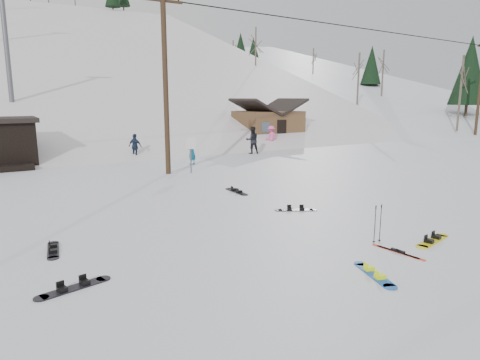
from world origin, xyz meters
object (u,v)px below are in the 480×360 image
hero_snowboard (374,274)px  cabin (268,125)px  utility_pole (165,80)px  hero_skis (398,252)px

hero_snowboard → cabin: bearing=-11.4°
utility_pole → hero_skis: size_ratio=6.12×
hero_snowboard → hero_skis: hero_snowboard is taller
utility_pole → cabin: (13.00, 10.00, -3.20)m
utility_pole → hero_snowboard: size_ratio=5.97×
cabin → hero_skis: (-12.18, -23.71, -1.46)m
utility_pole → hero_snowboard: bearing=-93.1°
utility_pole → hero_skis: 14.50m
utility_pole → hero_snowboard: (-0.78, -14.39, -4.65)m
cabin → hero_snowboard: bearing=-119.5°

